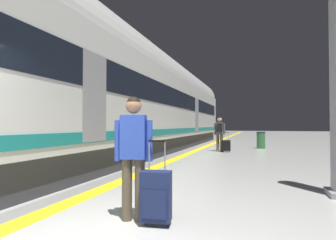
{
  "coord_description": "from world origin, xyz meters",
  "views": [
    {
      "loc": [
        2.02,
        -1.81,
        1.27
      ],
      "look_at": [
        -0.08,
        4.35,
        1.4
      ],
      "focal_mm": 28.05,
      "sensor_mm": 36.0,
      "label": 1
    }
  ],
  "objects": [
    {
      "name": "traveller_foreground",
      "position": [
        0.45,
        1.37,
        0.96
      ],
      "size": [
        0.5,
        0.27,
        1.65
      ],
      "color": "brown",
      "rests_on": "ground"
    },
    {
      "name": "suitcase_near",
      "position": [
        0.61,
        10.83,
        0.31
      ],
      "size": [
        0.43,
        0.34,
        0.95
      ],
      "color": "black",
      "rests_on": "ground"
    },
    {
      "name": "passenger_near",
      "position": [
        0.29,
        11.0,
        1.0
      ],
      "size": [
        0.52,
        0.35,
        1.68
      ],
      "color": "brown",
      "rests_on": "ground"
    },
    {
      "name": "safety_line_strip",
      "position": [
        -0.9,
        10.0,
        0.0
      ],
      "size": [
        0.36,
        80.0,
        0.01
      ],
      "primitive_type": "cube",
      "color": "yellow",
      "rests_on": "ground"
    },
    {
      "name": "tactile_edge_band",
      "position": [
        -1.19,
        10.0,
        0.0
      ],
      "size": [
        0.54,
        80.0,
        0.01
      ],
      "primitive_type": "cube",
      "color": "slate",
      "rests_on": "ground"
    },
    {
      "name": "high_speed_train",
      "position": [
        -2.93,
        8.01,
        2.5
      ],
      "size": [
        2.94,
        30.84,
        4.97
      ],
      "color": "#38383D",
      "rests_on": "ground"
    },
    {
      "name": "waste_bin",
      "position": [
        2.2,
        13.37,
        0.46
      ],
      "size": [
        0.46,
        0.46,
        0.91
      ],
      "color": "#2D6638",
      "rests_on": "ground"
    },
    {
      "name": "rolling_suitcase_foreground",
      "position": [
        0.8,
        1.3,
        0.37
      ],
      "size": [
        0.41,
        0.29,
        1.08
      ],
      "color": "#19234C",
      "rests_on": "ground"
    }
  ]
}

